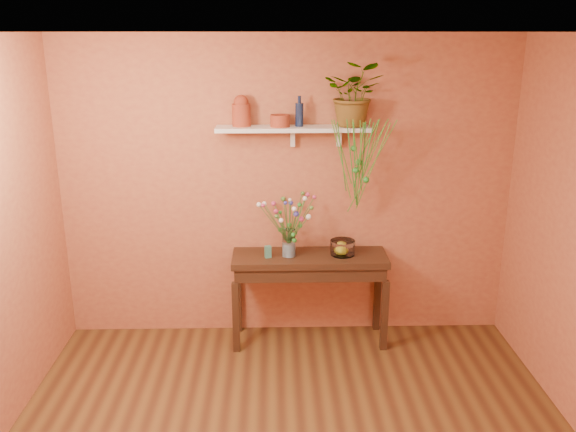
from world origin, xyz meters
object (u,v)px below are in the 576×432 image
(bouquet, at_px, (290,214))
(terracotta_jug, at_px, (241,111))
(spider_plant, at_px, (355,94))
(blue_bottle, at_px, (299,114))
(sideboard, at_px, (310,268))
(glass_vase, at_px, (289,245))
(glass_bowl, at_px, (342,248))

(bouquet, bearing_deg, terracotta_jug, 159.54)
(bouquet, bearing_deg, spider_plant, 13.86)
(terracotta_jug, distance_m, blue_bottle, 0.49)
(sideboard, relative_size, glass_vase, 5.59)
(spider_plant, bearing_deg, glass_vase, -166.30)
(sideboard, distance_m, terracotta_jug, 1.48)
(blue_bottle, distance_m, bouquet, 0.85)
(glass_vase, relative_size, bouquet, 0.48)
(sideboard, bearing_deg, terracotta_jug, 166.62)
(spider_plant, distance_m, glass_bowl, 1.33)
(sideboard, distance_m, blue_bottle, 1.35)
(glass_bowl, bearing_deg, spider_plant, 54.21)
(bouquet, height_order, glass_bowl, bouquet)
(glass_vase, bearing_deg, bouquet, 5.43)
(sideboard, relative_size, glass_bowl, 6.25)
(glass_vase, bearing_deg, blue_bottle, 55.71)
(glass_vase, height_order, bouquet, bouquet)
(spider_plant, bearing_deg, bouquet, -166.14)
(sideboard, height_order, terracotta_jug, terracotta_jug)
(glass_vase, bearing_deg, sideboard, 4.59)
(sideboard, relative_size, bouquet, 2.68)
(spider_plant, bearing_deg, glass_bowl, -125.79)
(glass_bowl, bearing_deg, glass_vase, -177.17)
(spider_plant, relative_size, glass_vase, 2.21)
(glass_vase, relative_size, glass_bowl, 1.12)
(terracotta_jug, xyz_separation_m, blue_bottle, (0.49, -0.02, -0.02))
(sideboard, height_order, spider_plant, spider_plant)
(terracotta_jug, distance_m, glass_bowl, 1.47)
(sideboard, distance_m, spider_plant, 1.55)
(glass_bowl, bearing_deg, blue_bottle, 163.99)
(blue_bottle, height_order, glass_bowl, blue_bottle)
(spider_plant, bearing_deg, blue_bottle, -179.77)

